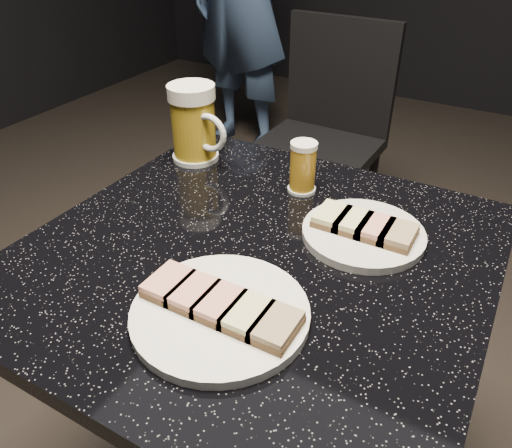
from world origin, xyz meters
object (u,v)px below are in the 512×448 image
(plate_small, at_px, (363,234))
(table, at_px, (256,356))
(beer_mug, at_px, (194,123))
(plate_large, at_px, (220,313))
(chair, at_px, (324,131))
(beer_tumbler, at_px, (303,167))

(plate_small, relative_size, table, 0.27)
(table, height_order, beer_mug, beer_mug)
(plate_large, distance_m, chair, 1.27)
(table, bearing_deg, plate_large, -78.01)
(plate_large, relative_size, beer_mug, 1.50)
(table, xyz_separation_m, chair, (-0.31, 1.05, -0.01))
(plate_large, distance_m, plate_small, 0.29)
(plate_large, height_order, beer_mug, beer_mug)
(plate_large, xyz_separation_m, chair, (-0.35, 1.20, -0.26))
(table, bearing_deg, beer_tumbler, 95.33)
(plate_large, relative_size, chair, 0.27)
(plate_large, xyz_separation_m, table, (-0.03, 0.15, -0.25))
(table, bearing_deg, chair, 106.63)
(plate_small, relative_size, beer_tumbler, 2.03)
(plate_large, height_order, beer_tumbler, beer_tumbler)
(plate_small, xyz_separation_m, chair, (-0.45, 0.93, -0.26))
(beer_mug, bearing_deg, plate_small, -14.26)
(beer_tumbler, bearing_deg, chair, 109.28)
(beer_tumbler, bearing_deg, beer_mug, 177.21)
(plate_large, relative_size, table, 0.32)
(plate_large, xyz_separation_m, beer_mug, (-0.30, 0.37, 0.07))
(beer_mug, bearing_deg, table, -39.25)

